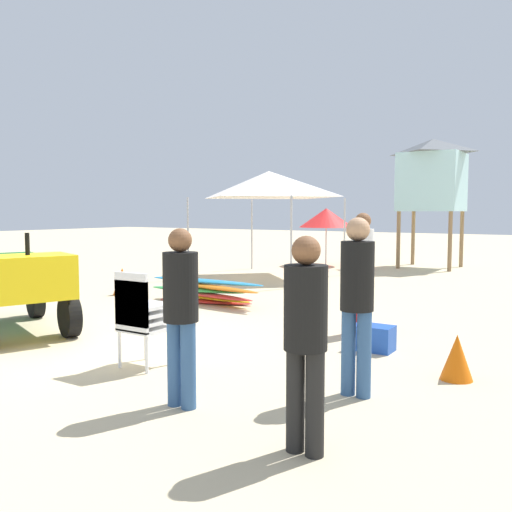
# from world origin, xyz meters

# --- Properties ---
(ground) EXTENTS (80.00, 80.00, 0.00)m
(ground) POSITION_xyz_m (0.00, 0.00, 0.00)
(ground) COLOR beige
(utility_cart) EXTENTS (2.81, 2.06, 1.50)m
(utility_cart) POSITION_xyz_m (-1.36, -0.16, 0.78)
(utility_cart) COLOR #146023
(utility_cart) RESTS_ON ground
(stacked_plastic_chairs) EXTENTS (0.48, 0.48, 1.11)m
(stacked_plastic_chairs) POSITION_xyz_m (1.50, -0.52, 0.65)
(stacked_plastic_chairs) COLOR white
(stacked_plastic_chairs) RESTS_ON ground
(surfboard_pile) EXTENTS (2.72, 0.83, 0.48)m
(surfboard_pile) POSITION_xyz_m (-0.55, 3.30, 0.25)
(surfboard_pile) COLOR red
(surfboard_pile) RESTS_ON ground
(lifeguard_near_left) EXTENTS (0.32, 0.32, 1.61)m
(lifeguard_near_left) POSITION_xyz_m (4.10, -1.48, 0.92)
(lifeguard_near_left) COLOR black
(lifeguard_near_left) RESTS_ON ground
(lifeguard_near_center) EXTENTS (0.32, 0.32, 1.64)m
(lifeguard_near_center) POSITION_xyz_m (2.70, -1.22, 0.94)
(lifeguard_near_center) COLOR #33598C
(lifeguard_near_center) RESTS_ON ground
(lifeguard_near_right) EXTENTS (0.32, 0.32, 1.73)m
(lifeguard_near_right) POSITION_xyz_m (3.94, -0.09, 1.00)
(lifeguard_near_right) COLOR #33598C
(lifeguard_near_right) RESTS_ON ground
(lifeguard_far_right) EXTENTS (0.32, 0.32, 1.77)m
(lifeguard_far_right) POSITION_xyz_m (2.97, 2.50, 1.02)
(lifeguard_far_right) COLOR red
(lifeguard_far_right) RESTS_ON ground
(popup_canopy) EXTENTS (3.13, 3.13, 2.86)m
(popup_canopy) POSITION_xyz_m (-1.74, 7.67, 2.50)
(popup_canopy) COLOR #B2B2B7
(popup_canopy) RESTS_ON ground
(lifeguard_tower) EXTENTS (1.98, 1.98, 4.04)m
(lifeguard_tower) POSITION_xyz_m (1.29, 12.56, 2.92)
(lifeguard_tower) COLOR olive
(lifeguard_tower) RESTS_ON ground
(beach_umbrella_mid) EXTENTS (1.79, 1.79, 1.89)m
(beach_umbrella_mid) POSITION_xyz_m (-1.83, 11.50, 1.57)
(beach_umbrella_mid) COLOR beige
(beach_umbrella_mid) RESTS_ON ground
(traffic_cone_near) EXTENTS (0.34, 0.34, 0.49)m
(traffic_cone_near) POSITION_xyz_m (4.64, 0.97, 0.24)
(traffic_cone_near) COLOR orange
(traffic_cone_near) RESTS_ON ground
(traffic_cone_far) EXTENTS (0.41, 0.41, 0.58)m
(traffic_cone_far) POSITION_xyz_m (-2.76, 3.30, 0.29)
(traffic_cone_far) COLOR orange
(traffic_cone_far) RESTS_ON ground
(cooler_box) EXTENTS (0.51, 0.33, 0.33)m
(cooler_box) POSITION_xyz_m (3.46, 1.67, 0.16)
(cooler_box) COLOR blue
(cooler_box) RESTS_ON ground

